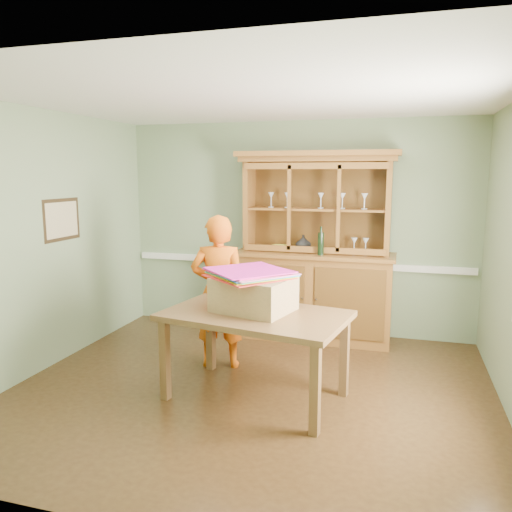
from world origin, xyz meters
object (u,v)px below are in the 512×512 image
(dining_table, at_px, (255,323))
(cardboard_box, at_px, (254,294))
(person, at_px, (219,292))
(china_hutch, at_px, (314,274))

(dining_table, relative_size, cardboard_box, 2.66)
(person, bearing_deg, dining_table, 120.67)
(dining_table, height_order, cardboard_box, cardboard_box)
(china_hutch, distance_m, person, 1.46)
(china_hutch, height_order, cardboard_box, china_hutch)
(china_hutch, xyz_separation_m, cardboard_box, (-0.25, -1.79, 0.15))
(dining_table, bearing_deg, person, 142.67)
(cardboard_box, bearing_deg, person, 134.06)
(china_hutch, relative_size, dining_table, 1.32)
(cardboard_box, bearing_deg, china_hutch, 81.91)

